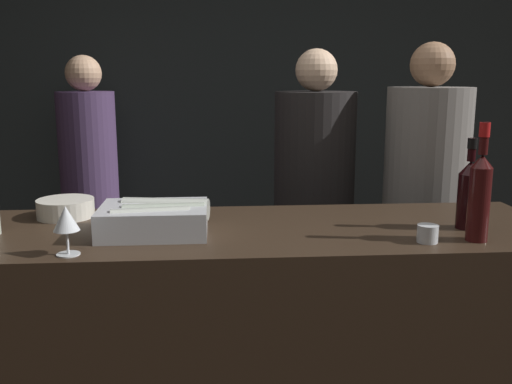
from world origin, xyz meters
The scene contains 11 objects.
wall_back_chalkboard centered at (0.00, 2.26, 1.40)m, with size 6.40×0.06×2.80m.
bar_counter centered at (0.00, 0.34, 0.51)m, with size 2.11×0.68×1.03m.
ice_bin_with_bottles centered at (-0.34, 0.30, 1.08)m, with size 0.37×0.27×0.11m.
bowl_white centered at (-0.70, 0.54, 1.06)m, with size 0.21×0.21×0.07m.
wine_glass centered at (-0.58, 0.07, 1.13)m, with size 0.08×0.08×0.15m.
candle_votive centered at (0.53, 0.12, 1.06)m, with size 0.07×0.07×0.06m.
red_wine_bottle_black_foil centered at (0.72, 0.28, 1.16)m, with size 0.07×0.07×0.31m.
red_wine_bottle_tall centered at (0.69, 0.13, 1.18)m, with size 0.07×0.07×0.38m.
person_in_hoodie centered at (0.89, 1.10, 0.94)m, with size 0.41×0.41×1.70m.
person_blond_tee centered at (0.37, 1.28, 0.92)m, with size 0.41×0.41×1.68m.
person_grey_polo centered at (-0.90, 1.89, 0.93)m, with size 0.34×0.34×1.67m.
Camera 1 is at (-0.15, -1.58, 1.55)m, focal length 40.00 mm.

